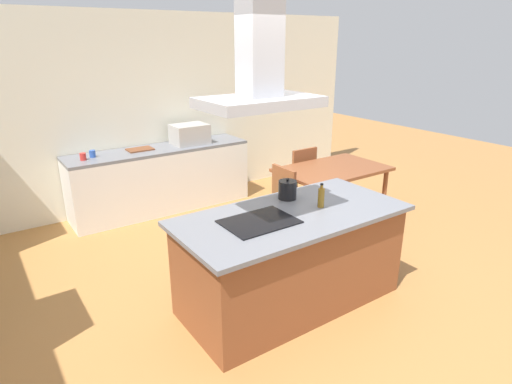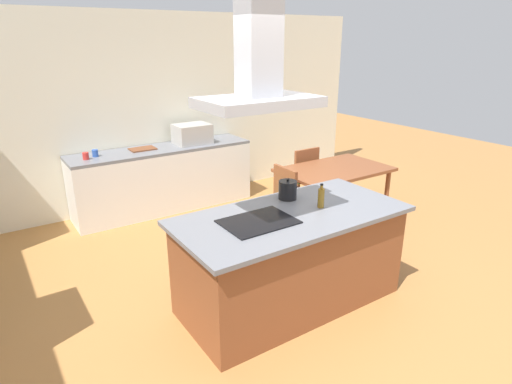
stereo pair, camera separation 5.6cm
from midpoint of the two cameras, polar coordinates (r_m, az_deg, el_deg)
ground at (r=5.30m, az=-6.12°, el=-6.65°), size 16.00×16.00×0.00m
wall_back at (r=6.42m, az=-14.24°, el=10.27°), size 7.20×0.10×2.70m
kitchen_island at (r=3.97m, az=4.25°, el=-8.76°), size 2.08×1.00×0.90m
cooktop at (r=3.58m, az=-0.03°, el=-3.96°), size 0.60×0.44×0.01m
tea_kettle at (r=4.08m, az=3.82°, el=0.31°), size 0.23×0.17×0.20m
olive_oil_bottle at (r=3.91m, az=8.23°, el=-0.69°), size 0.06×0.06×0.22m
back_counter at (r=6.28m, az=-12.69°, el=1.71°), size 2.54×0.62×0.90m
countertop_microwave at (r=6.31m, az=-9.05°, el=7.59°), size 0.50×0.38×0.28m
coffee_mug_red at (r=5.82m, az=-22.23°, el=4.36°), size 0.08×0.08×0.09m
coffee_mug_blue at (r=5.92m, az=-21.13°, el=4.75°), size 0.08×0.08×0.09m
cutting_board at (r=6.12m, az=-15.39°, el=5.48°), size 0.34×0.24×0.02m
dining_table at (r=5.71m, az=9.83°, el=2.36°), size 1.40×0.90×0.75m
chair_at_left_end at (r=5.19m, az=2.43°, el=-0.99°), size 0.42×0.42×0.89m
chair_facing_back_wall at (r=6.22m, az=5.50°, el=2.50°), size 0.42×0.42×0.89m
range_hood at (r=3.29m, az=-0.03°, el=15.50°), size 0.90×0.55×0.78m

